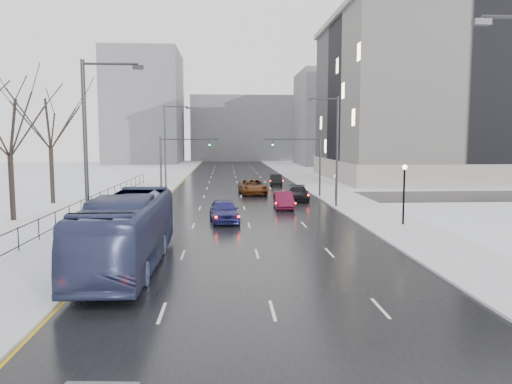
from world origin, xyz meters
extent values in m
cube|color=black|center=(0.00, 60.00, 0.02)|extent=(16.00, 150.00, 0.04)
cube|color=black|center=(0.00, 48.00, 0.02)|extent=(130.00, 10.00, 0.04)
cube|color=silver|center=(-10.50, 60.00, 0.08)|extent=(5.00, 150.00, 0.16)
cube|color=silver|center=(10.50, 60.00, 0.08)|extent=(5.00, 150.00, 0.16)
cube|color=white|center=(-20.00, 60.00, 0.06)|extent=(14.00, 150.00, 0.12)
cube|color=black|center=(-13.00, 30.00, 1.41)|extent=(0.04, 70.00, 0.05)
cube|color=black|center=(-13.00, 30.00, 0.41)|extent=(0.04, 70.00, 0.05)
cylinder|color=black|center=(-13.00, 30.00, 0.81)|extent=(0.06, 0.06, 1.30)
cube|color=#2D2D33|center=(5.80, 10.00, 9.65)|extent=(0.50, 0.25, 0.18)
cylinder|color=#2D2D33|center=(8.40, 40.00, 5.00)|extent=(0.20, 0.20, 10.00)
cylinder|color=#2D2D33|center=(7.10, 40.00, 9.80)|extent=(2.60, 0.12, 0.12)
cube|color=#2D2D33|center=(5.80, 40.00, 9.65)|extent=(0.50, 0.25, 0.18)
cylinder|color=#2D2D33|center=(-8.40, 20.00, 5.00)|extent=(0.20, 0.20, 10.00)
cylinder|color=#2D2D33|center=(-7.10, 20.00, 9.80)|extent=(2.60, 0.12, 0.12)
cube|color=#2D2D33|center=(-5.80, 20.00, 9.65)|extent=(0.50, 0.25, 0.18)
cylinder|color=#2D2D33|center=(-8.40, 52.00, 5.00)|extent=(0.20, 0.20, 10.00)
cylinder|color=#2D2D33|center=(-7.10, 52.00, 9.80)|extent=(2.60, 0.12, 0.12)
cube|color=#2D2D33|center=(-5.80, 52.00, 9.65)|extent=(0.50, 0.25, 0.18)
cylinder|color=black|center=(11.00, 30.00, 2.16)|extent=(0.14, 0.14, 4.00)
sphere|color=#FFE5B2|center=(11.00, 30.00, 4.26)|extent=(0.36, 0.36, 0.36)
cylinder|color=#2D2D33|center=(8.40, 48.00, 3.25)|extent=(0.20, 0.20, 6.50)
cylinder|color=#2D2D33|center=(5.40, 48.00, 6.20)|extent=(6.00, 0.12, 0.12)
imported|color=#2D2D33|center=(3.30, 48.00, 5.60)|extent=(0.15, 0.18, 0.90)
sphere|color=#19FF33|center=(3.30, 47.85, 5.60)|extent=(0.16, 0.16, 0.16)
cylinder|color=#2D2D33|center=(-8.40, 48.00, 3.25)|extent=(0.20, 0.20, 6.50)
cylinder|color=#2D2D33|center=(-5.40, 48.00, 6.20)|extent=(6.00, 0.12, 0.12)
imported|color=#2D2D33|center=(-3.30, 48.00, 5.60)|extent=(0.15, 0.18, 0.90)
sphere|color=#19FF33|center=(-3.30, 47.85, 5.60)|extent=(0.16, 0.16, 0.16)
cylinder|color=#2D2D33|center=(9.20, 44.00, 1.41)|extent=(0.06, 0.06, 2.50)
cylinder|color=white|center=(9.20, 44.00, 2.56)|extent=(0.60, 0.03, 0.60)
torus|color=#B20C0C|center=(9.20, 44.00, 2.56)|extent=(0.58, 0.06, 0.58)
cube|color=gray|center=(35.00, 72.00, 12.00)|extent=(40.00, 30.00, 24.00)
cube|color=gray|center=(35.00, 72.00, 24.40)|extent=(41.00, 31.00, 0.80)
cube|color=gray|center=(35.00, 72.00, 1.50)|extent=(40.60, 30.60, 3.00)
cube|color=slate|center=(28.00, 115.00, 11.00)|extent=(24.00, 20.00, 22.00)
cube|color=slate|center=(-22.00, 125.00, 14.00)|extent=(18.00, 22.00, 28.00)
cube|color=slate|center=(4.00, 140.00, 9.00)|extent=(30.00, 18.00, 18.00)
imported|color=navy|center=(-6.43, 19.65, 1.81)|extent=(3.04, 12.70, 3.53)
imported|color=navy|center=(-1.80, 32.60, 0.89)|extent=(2.51, 5.16, 1.70)
imported|color=#560E27|center=(3.50, 39.46, 0.78)|extent=(1.68, 4.56, 1.49)
imported|color=#4B260D|center=(1.38, 51.05, 0.89)|extent=(3.22, 6.27, 1.69)
imported|color=black|center=(5.74, 45.30, 0.75)|extent=(2.39, 5.05, 1.42)
imported|color=black|center=(5.09, 61.72, 0.76)|extent=(1.74, 4.42, 1.43)
camera|label=1|loc=(-1.69, -4.52, 6.28)|focal=35.00mm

